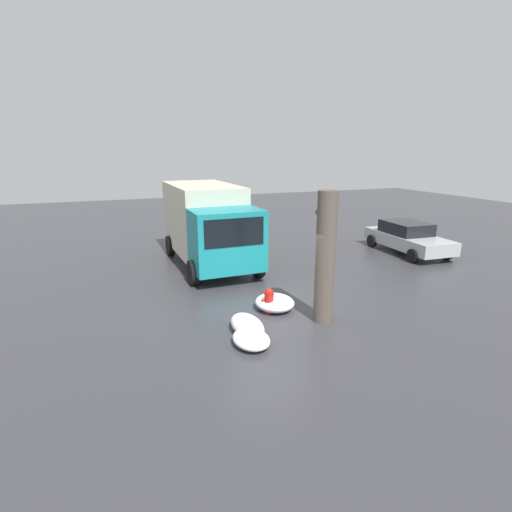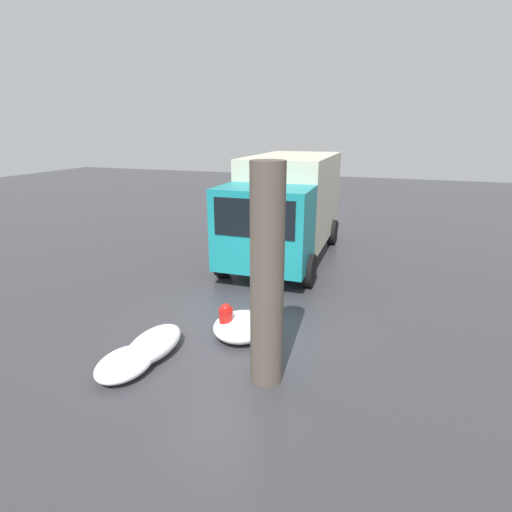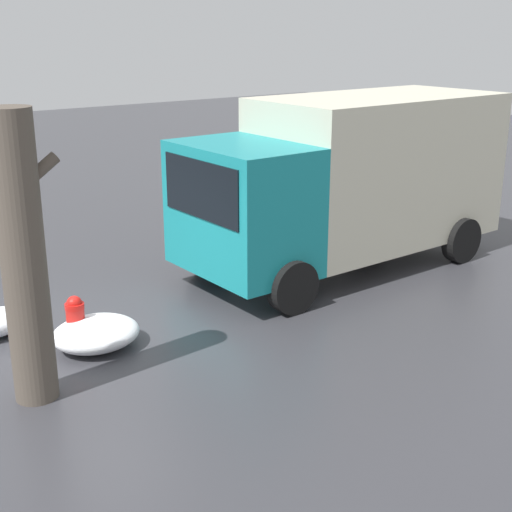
% 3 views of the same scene
% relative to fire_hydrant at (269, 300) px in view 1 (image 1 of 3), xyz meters
% --- Properties ---
extents(ground_plane, '(60.00, 60.00, 0.00)m').
position_rel_fire_hydrant_xyz_m(ground_plane, '(-0.00, 0.00, -0.39)').
color(ground_plane, '#38383D').
extents(fire_hydrant, '(0.40, 0.43, 0.76)m').
position_rel_fire_hydrant_xyz_m(fire_hydrant, '(0.00, 0.00, 0.00)').
color(fire_hydrant, red).
rests_on(fire_hydrant, ground_plane).
extents(tree_trunk, '(0.82, 0.54, 3.64)m').
position_rel_fire_hydrant_xyz_m(tree_trunk, '(-1.05, -1.19, 1.45)').
color(tree_trunk, brown).
rests_on(tree_trunk, ground_plane).
extents(delivery_truck, '(6.59, 2.85, 3.25)m').
position_rel_fire_hydrant_xyz_m(delivery_truck, '(5.78, 0.30, 1.37)').
color(delivery_truck, teal).
rests_on(delivery_truck, ground_plane).
extents(parked_car, '(4.51, 2.21, 1.42)m').
position_rel_fire_hydrant_xyz_m(parked_car, '(4.22, -8.77, 0.34)').
color(parked_car, '#ADB2B7').
rests_on(parked_car, ground_plane).
extents(snow_pile_by_hydrant, '(1.47, 0.77, 0.41)m').
position_rel_fire_hydrant_xyz_m(snow_pile_by_hydrant, '(-1.00, 1.05, -0.18)').
color(snow_pile_by_hydrant, white).
rests_on(snow_pile_by_hydrant, ground_plane).
extents(snow_pile_curbside, '(1.19, 0.88, 0.34)m').
position_rel_fire_hydrant_xyz_m(snow_pile_curbside, '(-1.70, 1.20, -0.22)').
color(snow_pile_curbside, white).
rests_on(snow_pile_curbside, ground_plane).
extents(snow_pile_by_tree, '(1.29, 1.16, 0.43)m').
position_rel_fire_hydrant_xyz_m(snow_pile_by_tree, '(0.19, -0.26, -0.17)').
color(snow_pile_by_tree, white).
rests_on(snow_pile_by_tree, ground_plane).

